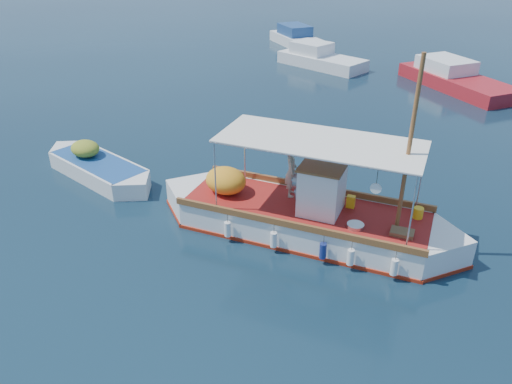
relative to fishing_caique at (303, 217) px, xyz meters
The scene contains 6 objects.
ground 0.99m from the fishing_caique, 120.87° to the right, with size 160.00×160.00×0.00m, color black.
fishing_caique is the anchor object (origin of this frame).
dinghy 8.94m from the fishing_caique, 168.68° to the right, with size 6.18×1.90×1.51m.
bg_boat_nw 21.93m from the fishing_caique, 121.21° to the left, with size 6.55×2.97×1.80m.
bg_boat_n 19.74m from the fishing_caique, 95.97° to the left, with size 8.34×6.26×1.80m.
bg_boat_far_w 28.36m from the fishing_caique, 124.95° to the left, with size 7.43×5.43×1.80m.
Camera 1 is at (8.02, -11.08, 9.02)m, focal length 35.00 mm.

